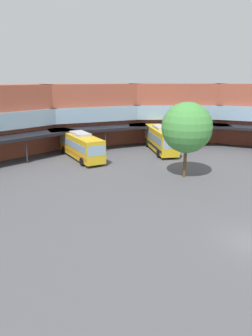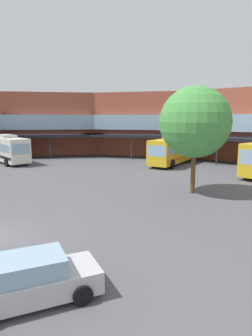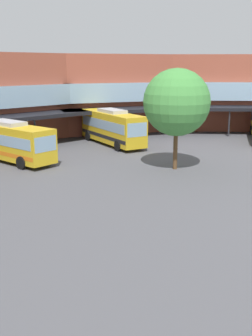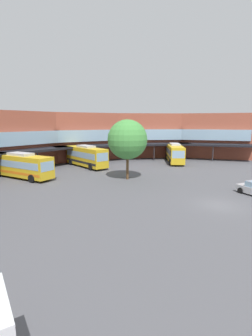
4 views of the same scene
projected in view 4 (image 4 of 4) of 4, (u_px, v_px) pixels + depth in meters
ground_plane at (219, 205)px, 24.65m from camera, size 121.98×121.98×0.00m
station_building at (43, 146)px, 32.90m from camera, size 79.46×43.98×9.84m
bus_0 at (21, 165)px, 36.38m from camera, size 3.71×10.91×3.65m
bus_2 at (86, 156)px, 45.54m from camera, size 6.81×10.50×3.87m
bus_4 at (175, 153)px, 50.84m from camera, size 11.38×6.40×3.78m
plaza_tree at (127, 140)px, 34.95m from camera, size 5.50×5.50×8.33m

